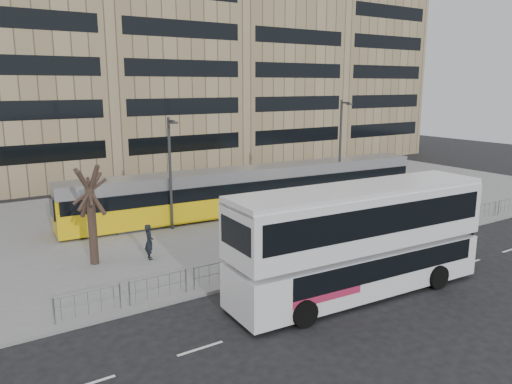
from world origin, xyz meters
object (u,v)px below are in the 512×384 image
double_decker_bus (359,237)px  ad_panel (347,228)px  pedestrian (149,242)px  traffic_light_east (439,196)px  station_sign (382,204)px  tram (255,189)px  lamp_post_west (171,169)px  traffic_light_west (299,225)px  bare_tree (88,162)px  lamp_post_east (341,148)px

double_decker_bus → ad_panel: 7.03m
pedestrian → traffic_light_east: bearing=-94.6°
station_sign → pedestrian: 14.87m
double_decker_bus → tram: (4.12, 14.71, -0.89)m
tram → lamp_post_west: size_ratio=3.89×
double_decker_bus → traffic_light_west: double_decker_bus is taller
station_sign → pedestrian: size_ratio=1.25×
traffic_light_east → bare_tree: bare_tree is taller
double_decker_bus → pedestrian: 11.17m
tram → lamp_post_west: bearing=-167.1°
pedestrian → lamp_post_east: lamp_post_east is taller
double_decker_bus → lamp_post_west: lamp_post_west is taller
bare_tree → traffic_light_west: bearing=-31.1°
double_decker_bus → station_sign: bearing=40.8°
double_decker_bus → lamp_post_east: 17.20m
ad_panel → bare_tree: bearing=156.5°
traffic_light_east → tram: bearing=137.3°
pedestrian → lamp_post_east: bearing=-68.1°
double_decker_bus → ad_panel: (4.35, 5.28, -1.61)m
station_sign → lamp_post_west: lamp_post_west is taller
pedestrian → double_decker_bus: bearing=-136.6°
traffic_light_west → lamp_post_east: bearing=42.8°
pedestrian → traffic_light_west: 7.97m
station_sign → lamp_post_east: 7.80m
traffic_light_east → bare_tree: 21.80m
lamp_post_east → bare_tree: (-19.91, -3.13, 0.98)m
traffic_light_west → bare_tree: bare_tree is taller
station_sign → lamp_post_west: 13.62m
ad_panel → lamp_post_east: lamp_post_east is taller
double_decker_bus → pedestrian: bearing=128.2°
pedestrian → lamp_post_east: (17.24, 4.03, 3.41)m
traffic_light_east → lamp_post_east: 8.73m
tram → pedestrian: size_ratio=14.49×
ad_panel → traffic_light_east: traffic_light_east is taller
double_decker_bus → tram: double_decker_bus is taller
tram → traffic_light_west: size_ratio=8.97×
double_decker_bus → bare_tree: bearing=135.4°
ad_panel → pedestrian: 11.31m
ad_panel → traffic_light_west: bearing=-173.5°
lamp_post_east → traffic_light_east: bearing=-83.2°
traffic_light_east → lamp_post_east: bearing=105.9°
station_sign → pedestrian: station_sign is taller
ad_panel → lamp_post_east: 10.82m
double_decker_bus → bare_tree: bare_tree is taller
double_decker_bus → pedestrian: size_ratio=6.52×
lamp_post_west → ad_panel: bearing=-49.0°
tram → traffic_light_west: (-3.98, -10.21, 0.34)m
double_decker_bus → bare_tree: (-8.96, 10.00, 2.82)m
double_decker_bus → lamp_post_east: bearing=53.7°
lamp_post_east → lamp_post_west: bearing=177.8°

